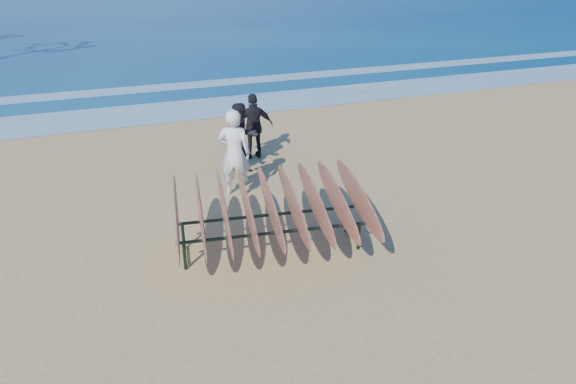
% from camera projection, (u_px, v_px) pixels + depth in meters
% --- Properties ---
extents(ground, '(120.00, 120.00, 0.00)m').
position_uv_depth(ground, '(305.00, 262.00, 8.56)').
color(ground, tan).
rests_on(ground, ground).
extents(ocean, '(160.00, 160.00, 0.00)m').
position_uv_depth(ocean, '(106.00, 3.00, 55.12)').
color(ocean, navy).
rests_on(ocean, ground).
extents(foam_near, '(160.00, 160.00, 0.00)m').
position_uv_depth(foam_near, '(188.00, 110.00, 17.02)').
color(foam_near, white).
rests_on(foam_near, ground).
extents(foam_far, '(160.00, 160.00, 0.00)m').
position_uv_depth(foam_far, '(171.00, 87.00, 19.99)').
color(foam_far, white).
rests_on(foam_far, ground).
extents(surfboard_rack, '(3.52, 3.04, 1.28)m').
position_uv_depth(surfboard_rack, '(270.00, 206.00, 8.60)').
color(surfboard_rack, black).
rests_on(surfboard_rack, ground).
extents(person_white, '(0.81, 0.72, 1.86)m').
position_uv_depth(person_white, '(234.00, 153.00, 10.63)').
color(person_white, white).
rests_on(person_white, ground).
extents(person_dark_a, '(0.91, 0.77, 1.67)m').
position_uv_depth(person_dark_a, '(242.00, 139.00, 11.74)').
color(person_dark_a, black).
rests_on(person_dark_a, ground).
extents(person_dark_b, '(0.98, 0.47, 1.63)m').
position_uv_depth(person_dark_b, '(254.00, 126.00, 12.68)').
color(person_dark_b, black).
rests_on(person_dark_b, ground).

